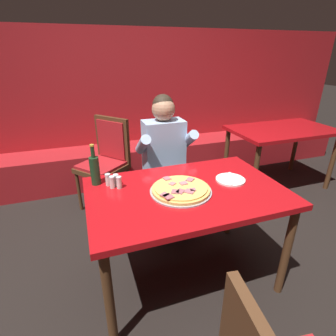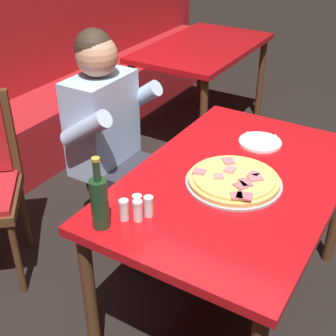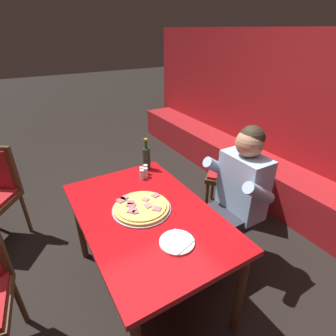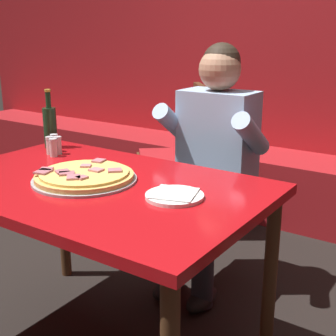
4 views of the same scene
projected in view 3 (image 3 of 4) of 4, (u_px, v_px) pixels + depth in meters
ground_plane at (150, 286)px, 2.17m from camera, size 24.00×24.00×0.00m
booth_wall_panel at (335, 131)px, 2.70m from camera, size 6.80×0.16×1.90m
booth_bench at (299, 198)px, 2.89m from camera, size 6.46×0.48×0.46m
main_dining_table at (147, 222)px, 1.85m from camera, size 1.32×0.85×0.76m
pizza at (141, 207)px, 1.83m from camera, size 0.41×0.41×0.05m
plate_white_paper at (177, 242)px, 1.55m from camera, size 0.21×0.21×0.02m
beer_bottle at (147, 158)px, 2.32m from camera, size 0.07×0.07×0.29m
shaker_oregano at (146, 170)px, 2.27m from camera, size 0.04×0.04×0.09m
shaker_red_pepper_flakes at (142, 172)px, 2.23m from camera, size 0.04×0.04×0.09m
shaker_parmesan at (146, 173)px, 2.22m from camera, size 0.04×0.04×0.09m
shaker_black_pepper at (142, 175)px, 2.19m from camera, size 0.04×0.04×0.09m
diner_seated_blue_shirt at (234, 196)px, 2.08m from camera, size 0.53×0.53×1.27m
dining_chair_far_left at (237, 168)px, 2.77m from camera, size 0.62×0.62×0.99m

